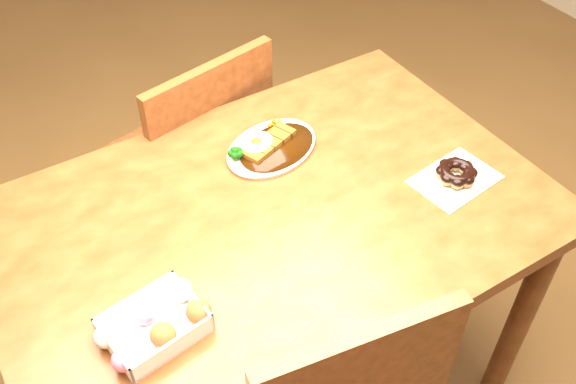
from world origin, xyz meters
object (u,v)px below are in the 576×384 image
table (273,242)px  donut_box (154,324)px  chair_far (193,161)px  pon_de_ring (456,173)px  katsu_curry_plate (270,146)px

table → donut_box: bearing=-156.3°
chair_far → pon_de_ring: bearing=107.8°
table → chair_far: (0.04, 0.54, -0.17)m
katsu_curry_plate → pon_de_ring: size_ratio=1.35×
chair_far → katsu_curry_plate: 0.46m
table → pon_de_ring: (0.41, -0.13, 0.12)m
chair_far → table: bearing=74.8°
donut_box → pon_de_ring: (0.75, 0.02, -0.01)m
katsu_curry_plate → pon_de_ring: (0.31, -0.31, 0.01)m
pon_de_ring → table: bearing=162.1°
donut_box → table: bearing=23.7°
donut_box → chair_far: bearing=61.2°
table → pon_de_ring: size_ratio=5.84×
chair_far → katsu_curry_plate: size_ratio=3.13×
pon_de_ring → katsu_curry_plate: bearing=134.5°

